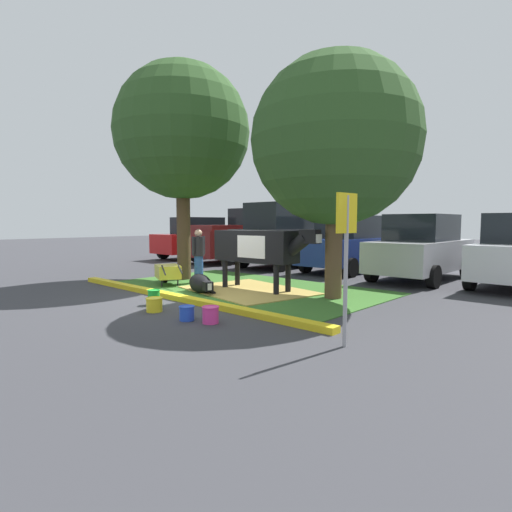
# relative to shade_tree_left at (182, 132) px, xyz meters

# --- Properties ---
(ground_plane) EXTENTS (80.00, 80.00, 0.00)m
(ground_plane) POSITION_rel_shade_tree_left_xyz_m (2.67, -1.71, -4.50)
(ground_plane) COLOR #38383D
(grass_island) EXTENTS (7.35, 4.27, 0.02)m
(grass_island) POSITION_rel_shade_tree_left_xyz_m (2.56, 0.13, -4.49)
(grass_island) COLOR #386B28
(grass_island) RESTS_ON ground
(curb_yellow) EXTENTS (8.55, 0.24, 0.12)m
(curb_yellow) POSITION_rel_shade_tree_left_xyz_m (2.56, -2.16, -4.44)
(curb_yellow) COLOR yellow
(curb_yellow) RESTS_ON ground
(hay_bedding) EXTENTS (3.57, 2.92, 0.04)m
(hay_bedding) POSITION_rel_shade_tree_left_xyz_m (2.99, -0.22, -4.48)
(hay_bedding) COLOR tan
(hay_bedding) RESTS_ON ground
(shade_tree_left) EXTENTS (4.09, 4.09, 6.57)m
(shade_tree_left) POSITION_rel_shade_tree_left_xyz_m (0.00, 0.00, 0.00)
(shade_tree_left) COLOR #4C3823
(shade_tree_left) RESTS_ON ground
(shade_tree_right) EXTENTS (3.85, 3.85, 5.56)m
(shade_tree_right) POSITION_rel_shade_tree_left_xyz_m (5.13, 0.43, -0.89)
(shade_tree_right) COLOR brown
(shade_tree_right) RESTS_ON ground
(cow_holstein) EXTENTS (3.14, 0.82, 1.61)m
(cow_holstein) POSITION_rel_shade_tree_left_xyz_m (3.17, -0.01, -3.35)
(cow_holstein) COLOR black
(cow_holstein) RESTS_ON ground
(calf_lying) EXTENTS (1.32, 0.86, 0.48)m
(calf_lying) POSITION_rel_shade_tree_left_xyz_m (2.29, -1.21, -4.27)
(calf_lying) COLOR black
(calf_lying) RESTS_ON ground
(person_handler) EXTENTS (0.34, 0.53, 1.58)m
(person_handler) POSITION_rel_shade_tree_left_xyz_m (0.94, -0.18, -3.66)
(person_handler) COLOR #23478C
(person_handler) RESTS_ON ground
(wheelbarrow) EXTENTS (1.57, 1.06, 0.63)m
(wheelbarrow) POSITION_rel_shade_tree_left_xyz_m (0.64, -1.05, -4.12)
(wheelbarrow) COLOR gold
(wheelbarrow) RESTS_ON ground
(parking_sign) EXTENTS (0.08, 0.44, 2.19)m
(parking_sign) POSITION_rel_shade_tree_left_xyz_m (7.26, -2.63, -2.96)
(parking_sign) COLOR #99999E
(parking_sign) RESTS_ON ground
(bucket_green) EXTENTS (0.27, 0.27, 0.33)m
(bucket_green) POSITION_rel_shade_tree_left_xyz_m (2.68, -2.82, -4.33)
(bucket_green) COLOR green
(bucket_green) RESTS_ON ground
(bucket_yellow) EXTENTS (0.34, 0.34, 0.28)m
(bucket_yellow) POSITION_rel_shade_tree_left_xyz_m (3.28, -3.21, -4.36)
(bucket_yellow) COLOR yellow
(bucket_yellow) RESTS_ON ground
(bucket_blue) EXTENTS (0.29, 0.29, 0.27)m
(bucket_blue) POSITION_rel_shade_tree_left_xyz_m (4.34, -3.21, -4.36)
(bucket_blue) COLOR blue
(bucket_blue) RESTS_ON ground
(bucket_pink) EXTENTS (0.31, 0.31, 0.30)m
(bucket_pink) POSITION_rel_shade_tree_left_xyz_m (4.81, -3.05, -4.35)
(bucket_pink) COLOR #EA3893
(bucket_pink) RESTS_ON ground
(sedan_red) EXTENTS (2.02, 4.40, 2.02)m
(sedan_red) POSITION_rel_shade_tree_left_xyz_m (-5.63, 5.09, -3.52)
(sedan_red) COLOR red
(sedan_red) RESTS_ON ground
(pickup_truck_black) EXTENTS (2.22, 5.40, 2.42)m
(pickup_truck_black) POSITION_rel_shade_tree_left_xyz_m (-2.95, 5.52, -3.39)
(pickup_truck_black) COLOR maroon
(pickup_truck_black) RESTS_ON ground
(suv_dark_grey) EXTENTS (2.12, 4.60, 2.52)m
(suv_dark_grey) POSITION_rel_shade_tree_left_xyz_m (0.01, 5.02, -3.23)
(suv_dark_grey) COLOR #3D3D42
(suv_dark_grey) RESTS_ON ground
(sedan_blue) EXTENTS (2.02, 4.40, 2.02)m
(sedan_blue) POSITION_rel_shade_tree_left_xyz_m (2.66, 5.40, -3.52)
(sedan_blue) COLOR navy
(sedan_blue) RESTS_ON ground
(sedan_silver) EXTENTS (2.02, 4.40, 2.02)m
(sedan_silver) POSITION_rel_shade_tree_left_xyz_m (5.42, 4.95, -3.52)
(sedan_silver) COLOR #B7B7BC
(sedan_silver) RESTS_ON ground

